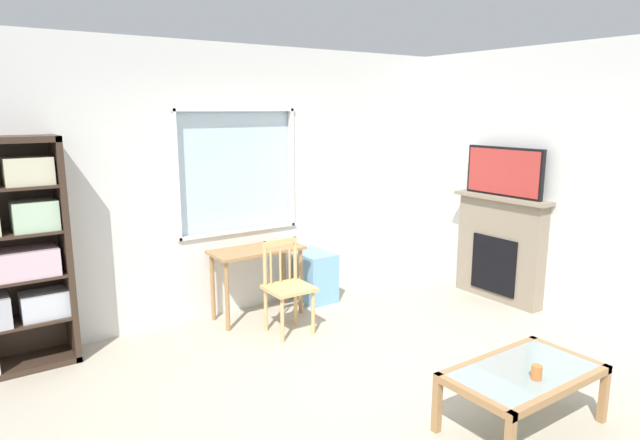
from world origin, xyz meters
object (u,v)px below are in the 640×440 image
object	(u,v)px
desk_under_window	(257,260)
plastic_drawer_unit	(316,277)
wooden_chair	(287,286)
bookshelf	(6,253)
tv	(504,172)
sippy_cup	(537,372)
fireplace	(500,248)
coffee_table	(524,378)

from	to	relation	value
desk_under_window	plastic_drawer_unit	distance (m)	0.84
wooden_chair	plastic_drawer_unit	distance (m)	0.94
bookshelf	plastic_drawer_unit	world-z (taller)	bookshelf
tv	sippy_cup	bearing A→B (deg)	-137.36
sippy_cup	plastic_drawer_unit	bearing A→B (deg)	84.11
desk_under_window	sippy_cup	bearing A→B (deg)	-81.04
wooden_chair	plastic_drawer_unit	bearing A→B (deg)	37.97
bookshelf	wooden_chair	size ratio (longest dim) A/B	2.14
desk_under_window	fireplace	size ratio (longest dim) A/B	0.79
bookshelf	tv	distance (m)	4.86
sippy_cup	fireplace	bearing A→B (deg)	42.39
bookshelf	sippy_cup	world-z (taller)	bookshelf
wooden_chair	tv	xyz separation A→B (m)	(2.44, -0.56, 0.99)
wooden_chair	fireplace	xyz separation A→B (m)	(2.46, -0.56, 0.13)
desk_under_window	tv	distance (m)	2.84
fireplace	tv	bearing A→B (deg)	-180.00
desk_under_window	fireplace	distance (m)	2.73
bookshelf	coffee_table	xyz separation A→B (m)	(2.71, -2.93, -0.64)
bookshelf	coffee_table	world-z (taller)	bookshelf
sippy_cup	tv	bearing A→B (deg)	42.64
desk_under_window	coffee_table	world-z (taller)	desk_under_window
fireplace	coffee_table	distance (m)	2.67
tv	wooden_chair	bearing A→B (deg)	167.11
tv	coffee_table	bearing A→B (deg)	-138.62
fireplace	tv	world-z (taller)	tv
coffee_table	sippy_cup	xyz separation A→B (m)	(-0.04, -0.12, 0.10)
bookshelf	fireplace	world-z (taller)	bookshelf
tv	coffee_table	world-z (taller)	tv
wooden_chair	fireplace	bearing A→B (deg)	-12.80
fireplace	tv	xyz separation A→B (m)	(-0.02, -0.00, 0.86)
wooden_chair	sippy_cup	xyz separation A→B (m)	(0.41, -2.42, -0.00)
wooden_chair	sippy_cup	world-z (taller)	wooden_chair
plastic_drawer_unit	wooden_chair	bearing A→B (deg)	-142.03
coffee_table	sippy_cup	world-z (taller)	sippy_cup
plastic_drawer_unit	coffee_table	size ratio (longest dim) A/B	0.51
bookshelf	coffee_table	size ratio (longest dim) A/B	1.78
bookshelf	fireplace	distance (m)	4.88
wooden_chair	plastic_drawer_unit	world-z (taller)	wooden_chair
fireplace	coffee_table	bearing A→B (deg)	-138.88
fireplace	tv	distance (m)	0.86
desk_under_window	wooden_chair	xyz separation A→B (m)	(0.05, -0.51, -0.14)
desk_under_window	wooden_chair	distance (m)	0.54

